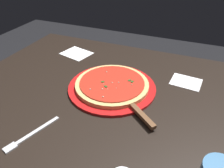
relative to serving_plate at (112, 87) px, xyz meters
The scene contains 7 objects.
restaurant_table 0.13m from the serving_plate, 50.83° to the left, with size 1.13×0.91×0.73m.
serving_plate is the anchor object (origin of this frame).
pizza 0.01m from the serving_plate, 106.91° to the left, with size 0.29×0.29×0.02m.
pizza_server 0.17m from the serving_plate, 140.91° to the left, with size 0.20×0.17×0.01m.
napkin_folded_right 0.37m from the serving_plate, 37.10° to the right, with size 0.14×0.12×0.00m, color white.
napkin_loose_left 0.31m from the serving_plate, 149.55° to the right, with size 0.12×0.10×0.00m, color white.
fork 0.36m from the serving_plate, 67.71° to the left, with size 0.08×0.18×0.00m.
Camera 1 is at (-0.30, 0.61, 1.22)m, focal length 34.36 mm.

